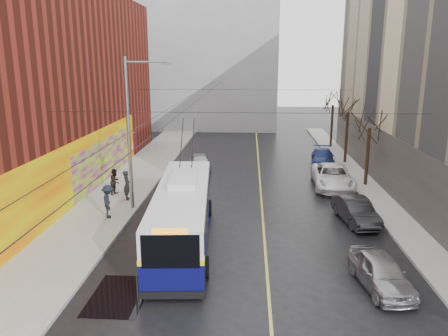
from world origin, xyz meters
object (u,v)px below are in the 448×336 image
object	(u,v)px
parked_car_c	(332,177)
pedestrian_a	(127,185)
trolleybus	(183,213)
parked_car_b	(356,211)
tree_near	(371,117)
parked_car_a	(381,272)
parked_car_d	(323,157)
tree_mid	(349,103)
pedestrian_b	(115,182)
tree_far	(333,97)
following_car	(200,162)
pedestrian_c	(108,201)
streetlight_pole	(131,131)

from	to	relation	value
parked_car_c	pedestrian_a	distance (m)	14.19
trolleybus	parked_car_b	bearing A→B (deg)	14.76
tree_near	parked_car_a	world-z (taller)	tree_near
trolleybus	parked_car_a	bearing A→B (deg)	-29.49
trolleybus	parked_car_d	size ratio (longest dim) A/B	2.53
parked_car_b	parked_car_a	bearing A→B (deg)	-104.24
parked_car_b	parked_car_c	bearing A→B (deg)	81.65
tree_mid	parked_car_c	bearing A→B (deg)	-108.17
tree_mid	parked_car_b	world-z (taller)	tree_mid
pedestrian_b	tree_far	bearing A→B (deg)	-34.75
tree_far	following_car	distance (m)	16.61
tree_far	parked_car_d	world-z (taller)	tree_far
tree_far	parked_car_c	distance (m)	15.24
parked_car_a	parked_car_d	distance (m)	21.05
pedestrian_c	following_car	bearing A→B (deg)	-37.53
pedestrian_c	trolleybus	bearing A→B (deg)	-139.77
tree_far	pedestrian_b	size ratio (longest dim) A/B	3.81
streetlight_pole	pedestrian_c	world-z (taller)	streetlight_pole
parked_car_c	streetlight_pole	bearing A→B (deg)	-153.70
parked_car_d	pedestrian_c	size ratio (longest dim) A/B	2.43
tree_near	tree_mid	distance (m)	7.01
tree_mid	following_car	distance (m)	13.54
parked_car_d	pedestrian_b	size ratio (longest dim) A/B	2.66
tree_far	pedestrian_a	distance (m)	24.76
trolleybus	pedestrian_b	bearing A→B (deg)	123.93
tree_near	parked_car_b	bearing A→B (deg)	-108.03
trolleybus	parked_car_d	bearing A→B (deg)	56.48
parked_car_d	pedestrian_a	bearing A→B (deg)	-135.28
pedestrian_b	trolleybus	bearing A→B (deg)	-132.00
parked_car_c	following_car	world-z (taller)	parked_car_c
tree_near	parked_car_c	distance (m)	4.85
streetlight_pole	pedestrian_a	xyz separation A→B (m)	(-0.90, 1.58, -3.76)
parked_car_d	pedestrian_b	bearing A→B (deg)	-140.07
pedestrian_a	tree_far	bearing A→B (deg)	-53.74
parked_car_b	pedestrian_a	size ratio (longest dim) A/B	2.20
tree_mid	pedestrian_a	size ratio (longest dim) A/B	3.55
parked_car_b	pedestrian_b	world-z (taller)	pedestrian_b
tree_far	parked_car_b	xyz separation A→B (m)	(-2.38, -21.30, -4.46)
tree_mid	trolleybus	bearing A→B (deg)	-123.50
parked_car_b	pedestrian_a	bearing A→B (deg)	159.30
parked_car_d	trolleybus	bearing A→B (deg)	-112.63
trolleybus	streetlight_pole	bearing A→B (deg)	124.62
tree_near	pedestrian_a	xyz separation A→B (m)	(-16.03, -4.42, -3.89)
trolleybus	parked_car_c	world-z (taller)	trolleybus
tree_mid	trolleybus	size ratio (longest dim) A/B	0.57
tree_near	parked_car_c	xyz separation A→B (m)	(-2.43, -0.40, -4.18)
parked_car_c	pedestrian_c	bearing A→B (deg)	-149.60
tree_mid	parked_car_c	size ratio (longest dim) A/B	1.17
tree_near	pedestrian_c	size ratio (longest dim) A/B	3.39
parked_car_b	following_car	world-z (taller)	following_car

